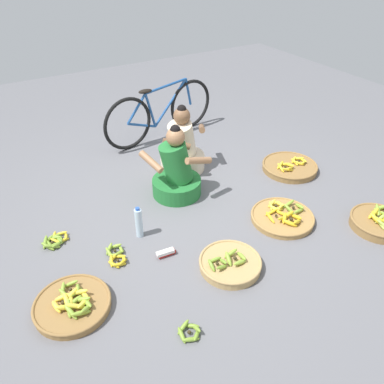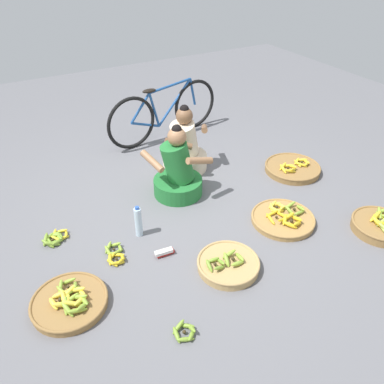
% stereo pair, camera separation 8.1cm
% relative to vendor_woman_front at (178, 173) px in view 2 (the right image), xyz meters
% --- Properties ---
extents(ground_plane, '(10.00, 10.00, 0.00)m').
position_rel_vendor_woman_front_xyz_m(ground_plane, '(-0.10, -0.30, -0.26)').
color(ground_plane, slate).
extents(vendor_woman_front, '(0.65, 0.52, 0.80)m').
position_rel_vendor_woman_front_xyz_m(vendor_woman_front, '(0.00, 0.00, 0.00)').
color(vendor_woman_front, '#237233').
rests_on(vendor_woman_front, ground).
extents(vendor_woman_behind, '(0.70, 0.55, 0.79)m').
position_rel_vendor_woman_front_xyz_m(vendor_woman_behind, '(0.32, 0.43, -0.00)').
color(vendor_woman_behind, beige).
rests_on(vendor_woman_behind, ground).
extents(bicycle_leaning, '(1.69, 0.32, 0.73)m').
position_rel_vendor_woman_front_xyz_m(bicycle_leaning, '(0.47, 1.30, 0.10)').
color(bicycle_leaning, black).
rests_on(bicycle_leaning, ground).
extents(banana_basket_near_vendor, '(0.58, 0.58, 0.14)m').
position_rel_vendor_woman_front_xyz_m(banana_basket_near_vendor, '(-1.41, -0.94, -0.21)').
color(banana_basket_near_vendor, olive).
rests_on(banana_basket_near_vendor, ground).
extents(banana_basket_back_right, '(0.62, 0.62, 0.14)m').
position_rel_vendor_woman_front_xyz_m(banana_basket_back_right, '(0.67, -0.93, -0.22)').
color(banana_basket_back_right, '#A87F47').
rests_on(banana_basket_back_right, ground).
extents(banana_basket_back_left, '(0.53, 0.53, 0.15)m').
position_rel_vendor_woman_front_xyz_m(banana_basket_back_left, '(-0.14, -1.19, -0.21)').
color(banana_basket_back_left, tan).
rests_on(banana_basket_back_left, ground).
extents(banana_basket_mid_right, '(0.54, 0.54, 0.18)m').
position_rel_vendor_woman_front_xyz_m(banana_basket_mid_right, '(1.39, -1.48, -0.20)').
color(banana_basket_mid_right, olive).
rests_on(banana_basket_mid_right, ground).
extents(banana_basket_back_center, '(0.64, 0.64, 0.14)m').
position_rel_vendor_woman_front_xyz_m(banana_basket_back_center, '(1.39, -0.24, -0.21)').
color(banana_basket_back_center, olive).
rests_on(banana_basket_back_center, ground).
extents(loose_bananas_front_left, '(0.27, 0.24, 0.08)m').
position_rel_vendor_woman_front_xyz_m(loose_bananas_front_left, '(-1.34, -0.13, -0.23)').
color(loose_bananas_front_left, yellow).
rests_on(loose_bananas_front_left, ground).
extents(loose_bananas_near_bicycle, '(0.20, 0.31, 0.08)m').
position_rel_vendor_woman_front_xyz_m(loose_bananas_near_bicycle, '(-0.93, -0.60, -0.23)').
color(loose_bananas_near_bicycle, gold).
rests_on(loose_bananas_near_bicycle, ground).
extents(loose_bananas_front_right, '(0.18, 0.20, 0.08)m').
position_rel_vendor_woman_front_xyz_m(loose_bananas_front_right, '(-0.76, -1.58, -0.23)').
color(loose_bananas_front_right, olive).
rests_on(loose_bananas_front_right, ground).
extents(water_bottle, '(0.07, 0.07, 0.32)m').
position_rel_vendor_woman_front_xyz_m(water_bottle, '(-0.63, -0.43, -0.10)').
color(water_bottle, silver).
rests_on(water_bottle, ground).
extents(packet_carton_stack, '(0.18, 0.07, 0.06)m').
position_rel_vendor_woman_front_xyz_m(packet_carton_stack, '(-0.54, -0.79, -0.23)').
color(packet_carton_stack, red).
rests_on(packet_carton_stack, ground).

